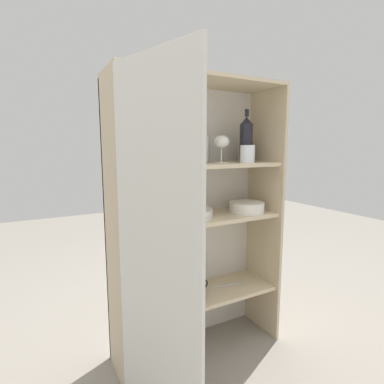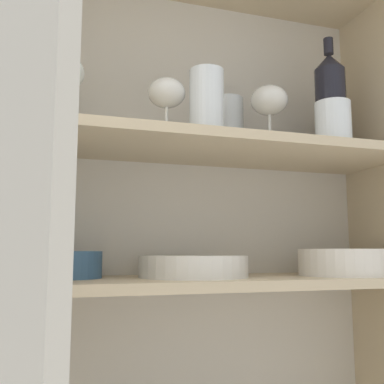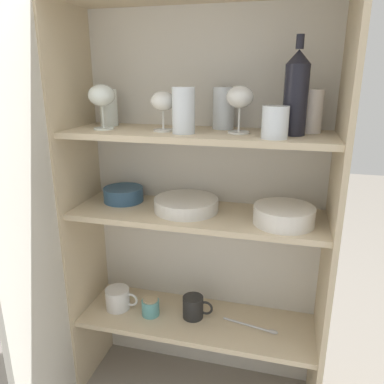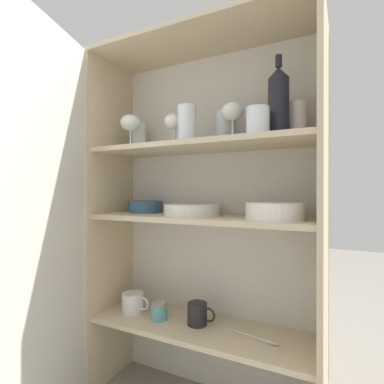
% 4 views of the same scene
% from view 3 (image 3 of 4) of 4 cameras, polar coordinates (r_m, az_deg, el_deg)
% --- Properties ---
extents(cupboard_back_panel, '(0.92, 0.02, 1.45)m').
position_cam_3_polar(cupboard_back_panel, '(1.47, 2.08, -2.52)').
color(cupboard_back_panel, silver).
rests_on(cupboard_back_panel, ground_plane).
extents(cupboard_side_left, '(0.02, 0.32, 1.45)m').
position_cam_3_polar(cupboard_side_left, '(1.50, -16.35, -2.82)').
color(cupboard_side_left, '#CCB793').
rests_on(cupboard_side_left, ground_plane).
extents(cupboard_side_right, '(0.02, 0.32, 1.45)m').
position_cam_3_polar(cupboard_side_right, '(1.31, 20.36, -6.24)').
color(cupboard_side_right, '#CCB793').
rests_on(cupboard_side_right, ground_plane).
extents(shelf_board_lower, '(0.88, 0.28, 0.02)m').
position_cam_3_polar(shelf_board_lower, '(1.53, 0.61, -18.97)').
color(shelf_board_lower, beige).
extents(shelf_board_middle, '(0.88, 0.28, 0.02)m').
position_cam_3_polar(shelf_board_middle, '(1.32, 0.67, -3.52)').
color(shelf_board_middle, beige).
extents(shelf_board_upper, '(0.88, 0.28, 0.02)m').
position_cam_3_polar(shelf_board_upper, '(1.25, 0.72, 8.74)').
color(shelf_board_upper, beige).
extents(cupboard_door, '(0.15, 0.44, 1.45)m').
position_cam_3_polar(cupboard_door, '(1.18, -23.10, -9.15)').
color(cupboard_door, silver).
rests_on(cupboard_door, ground_plane).
extents(tumbler_glass_0, '(0.08, 0.08, 0.09)m').
position_cam_3_polar(tumbler_glass_0, '(1.13, 12.54, 10.34)').
color(tumbler_glass_0, white).
rests_on(tumbler_glass_0, shelf_board_upper).
extents(tumbler_glass_1, '(0.07, 0.07, 0.14)m').
position_cam_3_polar(tumbler_glass_1, '(1.20, -1.31, 12.31)').
color(tumbler_glass_1, white).
rests_on(tumbler_glass_1, shelf_board_upper).
extents(tumbler_glass_2, '(0.07, 0.07, 0.14)m').
position_cam_3_polar(tumbler_glass_2, '(1.31, 4.84, 12.61)').
color(tumbler_glass_2, white).
rests_on(tumbler_glass_2, shelf_board_upper).
extents(tumbler_glass_3, '(0.08, 0.08, 0.14)m').
position_cam_3_polar(tumbler_glass_3, '(1.28, 17.63, 11.66)').
color(tumbler_glass_3, silver).
rests_on(tumbler_glass_3, shelf_board_upper).
extents(tumbler_glass_4, '(0.07, 0.07, 0.13)m').
position_cam_3_polar(tumbler_glass_4, '(1.42, -12.61, 12.45)').
color(tumbler_glass_4, white).
rests_on(tumbler_glass_4, shelf_board_upper).
extents(wine_glass_0, '(0.09, 0.09, 0.15)m').
position_cam_3_polar(wine_glass_0, '(1.21, 7.29, 13.89)').
color(wine_glass_0, white).
rests_on(wine_glass_0, shelf_board_upper).
extents(wine_glass_1, '(0.08, 0.08, 0.13)m').
position_cam_3_polar(wine_glass_1, '(1.25, -4.47, 13.36)').
color(wine_glass_1, white).
rests_on(wine_glass_1, shelf_board_upper).
extents(wine_glass_2, '(0.09, 0.09, 0.15)m').
position_cam_3_polar(wine_glass_2, '(1.32, -13.61, 13.89)').
color(wine_glass_2, white).
rests_on(wine_glass_2, shelf_board_upper).
extents(wine_bottle, '(0.07, 0.07, 0.29)m').
position_cam_3_polar(wine_bottle, '(1.20, 15.57, 14.37)').
color(wine_bottle, black).
rests_on(wine_bottle, shelf_board_upper).
extents(plate_stack_white, '(0.23, 0.23, 0.04)m').
position_cam_3_polar(plate_stack_white, '(1.33, -0.88, -1.90)').
color(plate_stack_white, silver).
rests_on(plate_stack_white, shelf_board_middle).
extents(mixing_bowl_large, '(0.20, 0.20, 0.06)m').
position_cam_3_polar(mixing_bowl_large, '(1.24, 13.83, -3.30)').
color(mixing_bowl_large, silver).
rests_on(mixing_bowl_large, shelf_board_middle).
extents(serving_bowl_small, '(0.15, 0.15, 0.05)m').
position_cam_3_polar(serving_bowl_small, '(1.45, -10.41, -0.24)').
color(serving_bowl_small, '#33567A').
rests_on(serving_bowl_small, shelf_board_middle).
extents(coffee_mug_primary, '(0.13, 0.10, 0.08)m').
position_cam_3_polar(coffee_mug_primary, '(1.59, -11.19, -15.64)').
color(coffee_mug_primary, white).
rests_on(coffee_mug_primary, shelf_board_lower).
extents(coffee_mug_extra_1, '(0.12, 0.08, 0.09)m').
position_cam_3_polar(coffee_mug_extra_1, '(1.51, 0.25, -17.13)').
color(coffee_mug_extra_1, black).
rests_on(coffee_mug_extra_1, shelf_board_lower).
extents(storage_jar, '(0.07, 0.07, 0.07)m').
position_cam_3_polar(storage_jar, '(1.54, -6.34, -16.99)').
color(storage_jar, '#5BA3A8').
rests_on(storage_jar, shelf_board_lower).
extents(serving_spoon, '(0.21, 0.06, 0.01)m').
position_cam_3_polar(serving_spoon, '(1.50, 9.51, -19.60)').
color(serving_spoon, silver).
rests_on(serving_spoon, shelf_board_lower).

